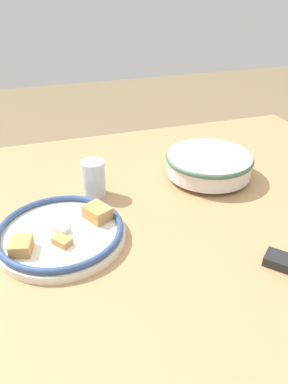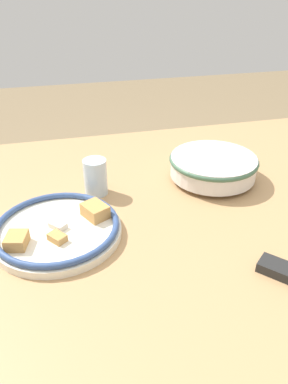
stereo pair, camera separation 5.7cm
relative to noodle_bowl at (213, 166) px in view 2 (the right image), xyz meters
name	(u,v)px [view 2 (the right image)]	position (x,y,z in m)	size (l,w,h in m)	color
ground_plane	(164,378)	(0.15, 0.11, -0.75)	(8.00, 8.00, 0.00)	#7F6B4C
dining_table	(170,231)	(0.15, 0.11, -0.12)	(1.31, 1.01, 0.71)	tan
noodle_bowl	(213,166)	(0.00, 0.00, 0.00)	(0.24, 0.24, 0.07)	silver
food_plate	(58,229)	(0.43, 0.16, -0.02)	(0.28, 0.28, 0.05)	silver
drinking_glass	(95,177)	(0.33, 0.00, 0.01)	(0.06, 0.06, 0.10)	silver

